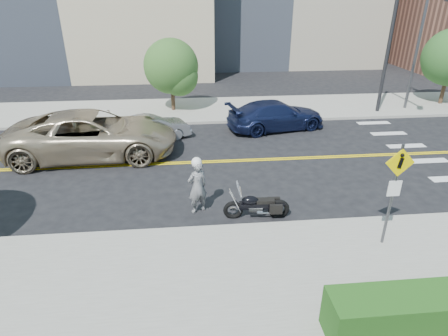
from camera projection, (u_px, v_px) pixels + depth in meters
ground_plane at (217, 161)px, 16.01m from camera, size 120.00×120.00×0.00m
sidewalk_near at (241, 284)px, 9.24m from camera, size 60.00×5.00×0.15m
sidewalk_far at (208, 109)px, 22.71m from camera, size 60.00×5.00×0.15m
lamp_post at (419, 39)px, 21.10m from camera, size 0.16×0.16×8.00m
traffic_light at (401, 32)px, 19.42m from camera, size 0.28×4.50×7.00m
pedestrian_sign at (394, 186)px, 9.85m from camera, size 0.78×0.08×3.00m
motorcyclist at (197, 185)px, 11.99m from camera, size 0.79×0.69×1.95m
motorcycle at (257, 200)px, 11.82m from camera, size 2.07×0.74×1.24m
suv at (93, 135)px, 16.15m from camera, size 7.24×3.52×1.98m
parked_car_silver at (151, 128)px, 18.01m from camera, size 3.92×2.61×1.22m
parked_car_blue at (276, 115)px, 19.46m from camera, size 5.47×3.18×1.49m
tree_far_a at (171, 66)px, 21.35m from camera, size 3.12×3.12×4.26m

